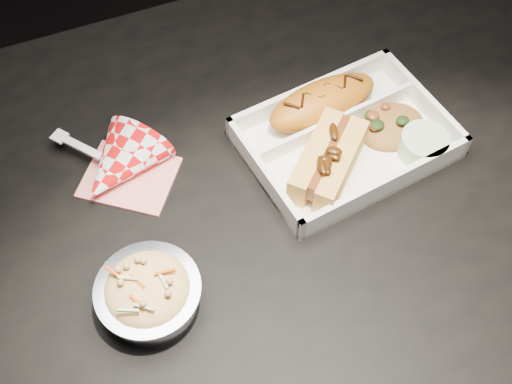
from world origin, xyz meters
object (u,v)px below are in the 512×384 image
(hotdog, at_px, (328,159))
(food_tray, at_px, (345,141))
(foil_coleslaw_cup, at_px, (149,293))
(napkin_fork, at_px, (118,167))
(dining_table, at_px, (277,241))
(fried_pastry, at_px, (323,102))

(hotdog, bearing_deg, food_tray, -5.05)
(food_tray, relative_size, hotdog, 2.04)
(foil_coleslaw_cup, height_order, napkin_fork, same)
(dining_table, relative_size, foil_coleslaw_cup, 10.53)
(dining_table, distance_m, hotdog, 0.14)
(hotdog, xyz_separation_m, foil_coleslaw_cup, (-0.25, -0.08, -0.00))
(fried_pastry, bearing_deg, foil_coleslaw_cup, -149.50)
(dining_table, distance_m, foil_coleslaw_cup, 0.23)
(foil_coleslaw_cup, xyz_separation_m, napkin_fork, (0.02, 0.18, -0.01))
(dining_table, relative_size, hotdog, 9.06)
(hotdog, relative_size, foil_coleslaw_cup, 1.16)
(hotdog, height_order, foil_coleslaw_cup, same)
(foil_coleslaw_cup, bearing_deg, food_tray, 21.31)
(dining_table, height_order, foil_coleslaw_cup, foil_coleslaw_cup)
(hotdog, bearing_deg, napkin_fork, 114.41)
(fried_pastry, distance_m, napkin_fork, 0.27)
(fried_pastry, relative_size, foil_coleslaw_cup, 1.38)
(dining_table, relative_size, fried_pastry, 7.63)
(hotdog, bearing_deg, dining_table, 150.83)
(fried_pastry, relative_size, napkin_fork, 0.96)
(dining_table, height_order, hotdog, hotdog)
(food_tray, xyz_separation_m, foil_coleslaw_cup, (-0.30, -0.12, 0.02))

